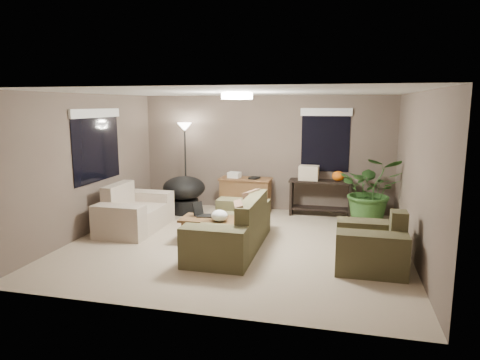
% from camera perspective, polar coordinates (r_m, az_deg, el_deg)
% --- Properties ---
extents(room_shell, '(5.50, 5.50, 5.50)m').
position_cam_1_polar(room_shell, '(6.99, -0.39, 1.34)').
color(room_shell, tan).
rests_on(room_shell, ground).
extents(main_sofa, '(0.95, 2.20, 0.85)m').
position_cam_1_polar(main_sofa, '(6.98, -0.95, -6.73)').
color(main_sofa, brown).
rests_on(main_sofa, ground).
extents(throw_pillows, '(0.35, 1.40, 0.47)m').
position_cam_1_polar(throw_pillows, '(6.82, 1.12, -4.02)').
color(throw_pillows, '#8C7251').
rests_on(throw_pillows, main_sofa).
extents(loveseat, '(0.90, 1.60, 0.85)m').
position_cam_1_polar(loveseat, '(8.24, -13.97, -4.37)').
color(loveseat, beige).
rests_on(loveseat, ground).
extents(armchair, '(0.95, 1.00, 0.85)m').
position_cam_1_polar(armchair, '(6.45, 17.10, -8.59)').
color(armchair, '#4D482E').
rests_on(armchair, ground).
extents(coffee_table, '(1.00, 0.55, 0.42)m').
position_cam_1_polar(coffee_table, '(7.26, -3.93, -5.56)').
color(coffee_table, brown).
rests_on(coffee_table, ground).
extents(laptop, '(0.42, 0.29, 0.24)m').
position_cam_1_polar(laptop, '(7.37, -4.96, -4.36)').
color(laptop, black).
rests_on(laptop, coffee_table).
extents(plastic_bag, '(0.34, 0.33, 0.19)m').
position_cam_1_polar(plastic_bag, '(7.02, -2.75, -4.76)').
color(plastic_bag, white).
rests_on(plastic_bag, coffee_table).
extents(desk, '(1.10, 0.50, 0.75)m').
position_cam_1_polar(desk, '(9.22, 0.75, -2.02)').
color(desk, brown).
rests_on(desk, ground).
extents(desk_papers, '(0.71, 0.30, 0.12)m').
position_cam_1_polar(desk_papers, '(9.17, -0.21, 0.60)').
color(desk_papers, silver).
rests_on(desk_papers, desk).
extents(console_table, '(1.30, 0.40, 0.75)m').
position_cam_1_polar(console_table, '(9.10, 10.65, -1.98)').
color(console_table, black).
rests_on(console_table, ground).
extents(pumpkin, '(0.28, 0.28, 0.21)m').
position_cam_1_polar(pumpkin, '(9.01, 12.96, 0.51)').
color(pumpkin, orange).
rests_on(pumpkin, console_table).
extents(cardboard_box, '(0.41, 0.32, 0.30)m').
position_cam_1_polar(cardboard_box, '(9.03, 9.17, 0.96)').
color(cardboard_box, beige).
rests_on(cardboard_box, console_table).
extents(papasan_chair, '(1.19, 1.19, 0.80)m').
position_cam_1_polar(papasan_chair, '(9.22, -7.47, -1.56)').
color(papasan_chair, black).
rests_on(papasan_chair, ground).
extents(floor_lamp, '(0.32, 0.32, 1.91)m').
position_cam_1_polar(floor_lamp, '(9.51, -7.38, 5.70)').
color(floor_lamp, black).
rests_on(floor_lamp, ground).
extents(ceiling_fixture, '(0.50, 0.50, 0.10)m').
position_cam_1_polar(ceiling_fixture, '(6.90, -0.40, 11.14)').
color(ceiling_fixture, white).
rests_on(ceiling_fixture, room_shell).
extents(houseplant, '(1.20, 1.33, 1.04)m').
position_cam_1_polar(houseplant, '(8.68, 17.05, -2.29)').
color(houseplant, '#2D5923').
rests_on(houseplant, ground).
extents(cat_scratching_post, '(0.32, 0.32, 0.50)m').
position_cam_1_polar(cat_scratching_post, '(7.00, 19.32, -7.95)').
color(cat_scratching_post, tan).
rests_on(cat_scratching_post, ground).
extents(window_left, '(0.05, 1.56, 1.33)m').
position_cam_1_polar(window_left, '(8.28, -18.59, 5.91)').
color(window_left, black).
rests_on(window_left, room_shell).
extents(window_back, '(1.06, 0.05, 1.33)m').
position_cam_1_polar(window_back, '(9.20, 11.36, 6.62)').
color(window_back, black).
rests_on(window_back, room_shell).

